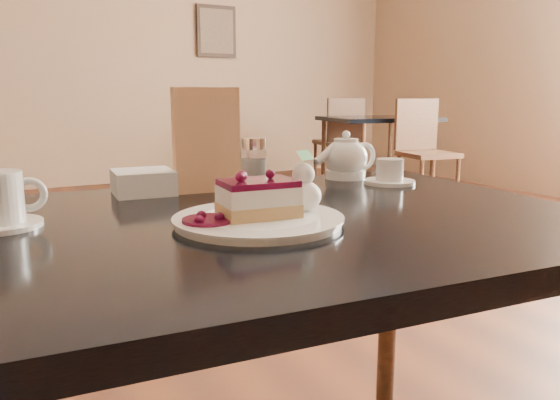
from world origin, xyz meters
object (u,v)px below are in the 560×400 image
main_table (248,262)px  cheesecake_slice (258,199)px  dessert_plate (258,220)px  tea_set (354,162)px  bg_table_far_right (376,186)px

main_table → cheesecake_slice: size_ratio=9.97×
dessert_plate → cheesecake_slice: (-0.00, 0.00, 0.03)m
cheesecake_slice → main_table: bearing=90.0°
dessert_plate → tea_set: (0.40, 0.30, 0.04)m
main_table → bg_table_far_right: size_ratio=0.69×
cheesecake_slice → tea_set: tea_set is taller
cheesecake_slice → tea_set: size_ratio=0.54×
main_table → dessert_plate: bearing=-90.0°
main_table → cheesecake_slice: (-0.00, -0.05, 0.12)m
cheesecake_slice → dessert_plate: bearing=4.5°
dessert_plate → bg_table_far_right: size_ratio=0.15×
main_table → tea_set: bearing=37.2°
dessert_plate → cheesecake_slice: 0.03m
cheesecake_slice → bg_table_far_right: size_ratio=0.07×
dessert_plate → cheesecake_slice: cheesecake_slice is taller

